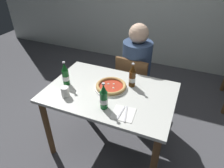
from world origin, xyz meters
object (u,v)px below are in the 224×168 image
Objects in this scene: paper_cup at (65,92)px; beer_bottle_center at (132,77)px; diner_seated at (136,74)px; chair_behind_table at (133,83)px; beer_bottle_left at (66,75)px; pizza_margherita_near at (111,86)px; beer_bottle_right at (104,98)px; dining_table_main at (110,101)px; napkin_with_cutlery at (123,113)px.

beer_bottle_center is at bearing 37.88° from paper_cup.
diner_seated is 0.57m from beer_bottle_center.
chair_behind_table is 3.44× the size of beer_bottle_left.
beer_bottle_right is (0.06, -0.29, 0.08)m from pizza_margherita_near.
diner_seated is (0.06, 0.66, -0.05)m from dining_table_main.
diner_seated reaches higher than napkin_with_cutlery.
chair_behind_table is at bearing 64.55° from paper_cup.
diner_seated is at bearing 83.45° from pizza_margherita_near.
paper_cup is at bearing -59.38° from beer_bottle_left.
beer_bottle_left and beer_bottle_right have the same top height.
diner_seated reaches higher than dining_table_main.
beer_bottle_center is (0.11, -0.44, 0.37)m from chair_behind_table.
beer_bottle_left is 0.64m from beer_bottle_center.
chair_behind_table is 4.40× the size of napkin_with_cutlery.
chair_behind_table reaches higher than napkin_with_cutlery.
dining_table_main is 0.32m from beer_bottle_center.
beer_bottle_center reaches higher than chair_behind_table.
paper_cup is at bearing -140.52° from pizza_margherita_near.
paper_cup is at bearing 178.26° from beer_bottle_right.
beer_bottle_right reaches higher than paper_cup.
chair_behind_table is at bearing 83.46° from pizza_margherita_near.
beer_bottle_left is at bearing 164.17° from napkin_with_cutlery.
chair_behind_table is at bearing 103.48° from beer_bottle_center.
beer_bottle_right is at bearing 94.26° from chair_behind_table.
dining_table_main is 0.99× the size of diner_seated.
chair_behind_table is (0.05, 0.61, -0.15)m from dining_table_main.
beer_bottle_left is 0.20m from paper_cup.
chair_behind_table is at bearing -96.70° from diner_seated.
beer_bottle_right is (-0.01, -0.85, 0.37)m from chair_behind_table.
napkin_with_cutlery is at bearing -51.47° from pizza_margherita_near.
beer_bottle_center is at bearing 74.19° from beer_bottle_right.
napkin_with_cutlery is at bearing -2.05° from paper_cup.
beer_bottle_center is 1.00× the size of beer_bottle_right.
napkin_with_cutlery is at bearing -47.37° from dining_table_main.
pizza_margherita_near is 1.65× the size of napkin_with_cutlery.
beer_bottle_right is at bearing -20.28° from beer_bottle_left.
beer_bottle_center is (0.17, 0.12, 0.08)m from pizza_margherita_near.
dining_table_main is at bearing 132.63° from napkin_with_cutlery.
beer_bottle_center is at bearing 46.18° from dining_table_main.
chair_behind_table is 0.63m from pizza_margherita_near.
diner_seated is at bearing 84.77° from dining_table_main.
chair_behind_table is 0.11m from diner_seated.
beer_bottle_right is 1.28× the size of napkin_with_cutlery.
dining_table_main is at bearing -95.23° from diner_seated.
dining_table_main is 0.32m from beer_bottle_right.
pizza_margherita_near is (-0.06, -0.56, 0.29)m from chair_behind_table.
chair_behind_table is 8.95× the size of paper_cup.
dining_table_main is 0.35m from napkin_with_cutlery.
pizza_margherita_near is 0.22m from beer_bottle_center.
beer_bottle_center is 0.42m from beer_bottle_right.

